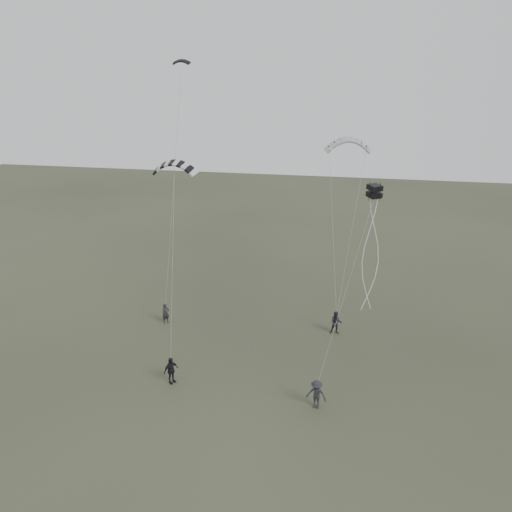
% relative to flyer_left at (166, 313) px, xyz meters
% --- Properties ---
extents(ground, '(140.00, 140.00, 0.00)m').
position_rel_flyer_left_xyz_m(ground, '(7.19, -5.95, -0.86)').
color(ground, '#2F3524').
rests_on(ground, ground).
extents(flyer_left, '(0.73, 0.74, 1.73)m').
position_rel_flyer_left_xyz_m(flyer_left, '(0.00, 0.00, 0.00)').
color(flyer_left, black).
rests_on(flyer_left, ground).
extents(flyer_right, '(0.97, 0.77, 1.90)m').
position_rel_flyer_left_xyz_m(flyer_right, '(14.00, 0.88, 0.09)').
color(flyer_right, '#222227').
rests_on(flyer_right, ground).
extents(flyer_center, '(1.01, 1.19, 1.91)m').
position_rel_flyer_left_xyz_m(flyer_center, '(3.40, -8.01, 0.09)').
color(flyer_center, black).
rests_on(flyer_center, ground).
extents(flyer_far, '(1.37, 0.93, 1.96)m').
position_rel_flyer_left_xyz_m(flyer_far, '(13.20, -8.83, 0.12)').
color(flyer_far, '#232227').
rests_on(flyer_far, ground).
extents(kite_dark_small, '(1.41, 0.61, 0.61)m').
position_rel_flyer_left_xyz_m(kite_dark_small, '(0.58, 5.40, 19.68)').
color(kite_dark_small, black).
rests_on(kite_dark_small, flyer_left).
extents(kite_pale_large, '(3.97, 1.93, 1.77)m').
position_rel_flyer_left_xyz_m(kite_pale_large, '(13.97, 8.02, 13.53)').
color(kite_pale_large, '#9B9EA0').
rests_on(kite_pale_large, flyer_right).
extents(kite_striped, '(3.31, 1.34, 1.44)m').
position_rel_flyer_left_xyz_m(kite_striped, '(2.01, -1.39, 12.82)').
color(kite_striped, black).
rests_on(kite_striped, flyer_center).
extents(kite_box, '(1.05, 1.06, 0.82)m').
position_rel_flyer_left_xyz_m(kite_box, '(15.85, -4.84, 12.18)').
color(kite_box, black).
rests_on(kite_box, flyer_far).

